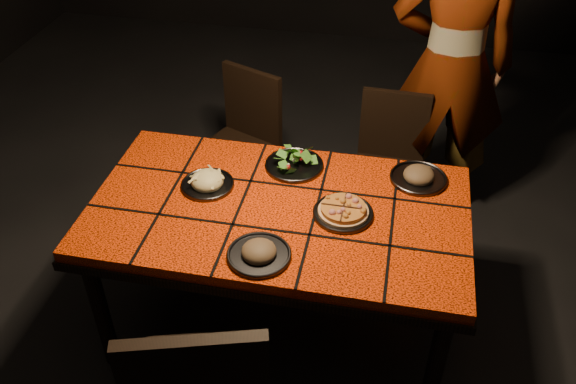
% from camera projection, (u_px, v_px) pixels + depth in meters
% --- Properties ---
extents(room_shell, '(6.04, 7.04, 3.08)m').
position_uv_depth(room_shell, '(276.00, 40.00, 2.12)').
color(room_shell, black).
rests_on(room_shell, ground).
extents(dining_table, '(1.62, 0.92, 0.75)m').
position_uv_depth(dining_table, '(279.00, 221.00, 2.63)').
color(dining_table, '#FF3C08').
rests_on(dining_table, ground).
extents(chair_far_left, '(0.51, 0.51, 0.86)m').
position_uv_depth(chair_far_left, '(244.00, 134.00, 3.51)').
color(chair_far_left, black).
rests_on(chair_far_left, ground).
extents(chair_far_right, '(0.39, 0.39, 0.82)m').
position_uv_depth(chair_far_right, '(389.00, 156.00, 3.37)').
color(chair_far_right, black).
rests_on(chair_far_right, ground).
extents(diner, '(0.70, 0.48, 1.84)m').
position_uv_depth(diner, '(451.00, 66.00, 3.24)').
color(diner, brown).
rests_on(diner, ground).
extents(plate_pizza, '(0.25, 0.25, 0.04)m').
position_uv_depth(plate_pizza, '(343.00, 212.00, 2.53)').
color(plate_pizza, '#39393E').
rests_on(plate_pizza, dining_table).
extents(plate_pasta, '(0.23, 0.23, 0.08)m').
position_uv_depth(plate_pasta, '(207.00, 182.00, 2.68)').
color(plate_pasta, '#39393E').
rests_on(plate_pasta, dining_table).
extents(plate_salad, '(0.27, 0.27, 0.07)m').
position_uv_depth(plate_salad, '(294.00, 162.00, 2.79)').
color(plate_salad, '#39393E').
rests_on(plate_salad, dining_table).
extents(plate_mushroom_a, '(0.25, 0.25, 0.08)m').
position_uv_depth(plate_mushroom_a, '(259.00, 252.00, 2.33)').
color(plate_mushroom_a, '#39393E').
rests_on(plate_mushroom_a, dining_table).
extents(plate_mushroom_b, '(0.26, 0.26, 0.08)m').
position_uv_depth(plate_mushroom_b, '(419.00, 176.00, 2.72)').
color(plate_mushroom_b, '#39393E').
rests_on(plate_mushroom_b, dining_table).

